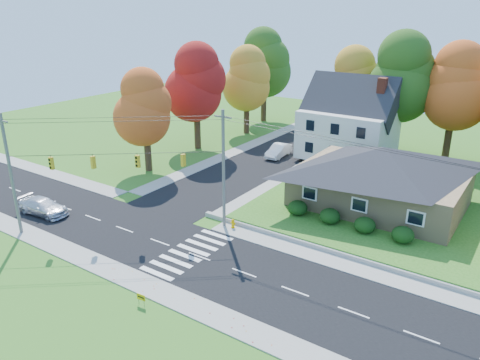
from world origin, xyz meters
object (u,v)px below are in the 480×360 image
(ranch_house, at_px, (381,175))
(white_car, at_px, (279,151))
(fire_hydrant, at_px, (233,224))
(silver_sedan, at_px, (43,207))

(ranch_house, height_order, white_car, ranch_house)
(white_car, bearing_deg, fire_hydrant, -74.98)
(ranch_house, bearing_deg, fire_hydrant, -128.96)
(white_car, bearing_deg, silver_sedan, -112.60)
(ranch_house, xyz_separation_m, silver_sedan, (-24.25, -17.92, -2.53))
(white_car, xyz_separation_m, fire_hydrant, (6.73, -19.35, -0.38))
(fire_hydrant, bearing_deg, silver_sedan, -155.18)
(ranch_house, xyz_separation_m, white_car, (-15.39, 8.64, -2.48))
(ranch_house, height_order, silver_sedan, ranch_house)
(silver_sedan, relative_size, white_car, 1.07)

